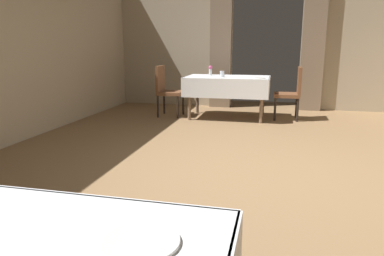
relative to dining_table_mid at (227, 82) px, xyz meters
The scene contains 9 objects.
ground 3.02m from the dining_table_mid, 78.10° to the right, with size 10.08×10.08×0.00m, color olive.
wall_back 1.67m from the dining_table_mid, 64.72° to the left, with size 6.40×0.27×3.00m.
dining_table_mid is the anchor object (origin of this frame).
chair_mid_left 1.14m from the dining_table_mid, behind, with size 0.44×0.44×0.93m.
chair_mid_right 1.14m from the dining_table_mid, ahead, with size 0.44×0.44×0.93m.
plate_near_a 5.59m from the dining_table_mid, 84.87° to the right, with size 0.22×0.22×0.01m, color white.
flower_vase_mid 0.47m from the dining_table_mid, 147.47° to the left, with size 0.07×0.07×0.18m.
glass_mid_b 0.22m from the dining_table_mid, 120.81° to the right, with size 0.08×0.08×0.11m, color silver.
plate_mid_c 0.64m from the dining_table_mid, 24.14° to the right, with size 0.19×0.19×0.01m, color white.
Camera 1 is at (0.23, -3.51, 1.28)m, focal length 33.37 mm.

